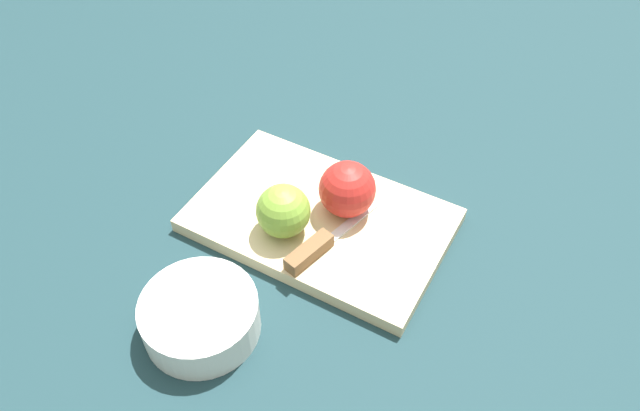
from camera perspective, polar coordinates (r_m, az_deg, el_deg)
ground_plane at (r=0.90m, az=0.00°, el=-1.80°), size 4.00×4.00×0.00m
cutting_board at (r=0.89m, az=0.00°, el=-1.34°), size 0.39×0.29×0.02m
apple_half_left at (r=0.84m, az=-3.36°, el=-0.50°), size 0.07×0.07×0.07m
apple_half_right at (r=0.87m, az=2.53°, el=1.49°), size 0.08×0.08×0.08m
knife at (r=0.83m, az=-0.58°, el=-3.98°), size 0.09×0.16×0.02m
bowl at (r=0.79m, az=-10.92°, el=-9.79°), size 0.15×0.15×0.05m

